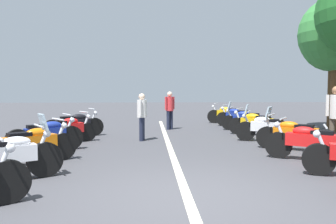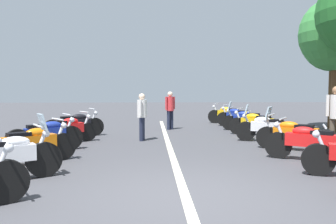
% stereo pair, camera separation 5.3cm
% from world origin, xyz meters
% --- Properties ---
extents(ground_plane, '(80.00, 80.00, 0.00)m').
position_xyz_m(ground_plane, '(0.00, 0.00, 0.00)').
color(ground_plane, '#424247').
extents(lane_centre_stripe, '(17.71, 0.16, 0.01)m').
position_xyz_m(lane_centre_stripe, '(3.92, 0.00, 0.00)').
color(lane_centre_stripe, beige).
rests_on(lane_centre_stripe, ground_plane).
extents(motorcycle_left_row_1, '(1.20, 1.83, 1.23)m').
position_xyz_m(motorcycle_left_row_1, '(1.01, 3.17, 0.48)').
color(motorcycle_left_row_1, black).
rests_on(motorcycle_left_row_1, ground_plane).
extents(motorcycle_left_row_2, '(1.48, 1.80, 1.01)m').
position_xyz_m(motorcycle_left_row_2, '(2.48, 3.25, 0.46)').
color(motorcycle_left_row_2, black).
rests_on(motorcycle_left_row_2, ground_plane).
extents(motorcycle_left_row_3, '(1.22, 1.82, 1.02)m').
position_xyz_m(motorcycle_left_row_3, '(3.99, 3.37, 0.47)').
color(motorcycle_left_row_3, black).
rests_on(motorcycle_left_row_3, ground_plane).
extents(motorcycle_left_row_4, '(1.38, 1.79, 0.98)m').
position_xyz_m(motorcycle_left_row_4, '(5.48, 3.22, 0.45)').
color(motorcycle_left_row_4, black).
rests_on(motorcycle_left_row_4, ground_plane).
extents(motorcycle_left_row_5, '(1.17, 1.97, 1.01)m').
position_xyz_m(motorcycle_left_row_5, '(6.91, 3.26, 0.46)').
color(motorcycle_left_row_5, black).
rests_on(motorcycle_left_row_5, ground_plane).
extents(motorcycle_right_row_2, '(1.34, 1.86, 1.00)m').
position_xyz_m(motorcycle_right_row_2, '(2.48, -3.20, 0.46)').
color(motorcycle_right_row_2, black).
rests_on(motorcycle_right_row_2, ground_plane).
extents(motorcycle_right_row_3, '(1.34, 1.87, 1.21)m').
position_xyz_m(motorcycle_right_row_3, '(3.86, -3.41, 0.47)').
color(motorcycle_right_row_3, black).
rests_on(motorcycle_right_row_3, ground_plane).
extents(motorcycle_right_row_4, '(1.01, 1.96, 1.21)m').
position_xyz_m(motorcycle_right_row_4, '(5.44, -3.21, 0.47)').
color(motorcycle_right_row_4, black).
rests_on(motorcycle_right_row_4, ground_plane).
extents(motorcycle_right_row_5, '(1.35, 1.86, 1.00)m').
position_xyz_m(motorcycle_right_row_5, '(6.96, -3.35, 0.46)').
color(motorcycle_right_row_5, black).
rests_on(motorcycle_right_row_5, ground_plane).
extents(motorcycle_right_row_6, '(1.05, 2.04, 1.20)m').
position_xyz_m(motorcycle_right_row_6, '(8.41, -3.41, 0.46)').
color(motorcycle_right_row_6, black).
rests_on(motorcycle_right_row_6, ground_plane).
extents(motorcycle_right_row_7, '(1.21, 1.76, 1.01)m').
position_xyz_m(motorcycle_right_row_7, '(9.94, -3.41, 0.46)').
color(motorcycle_right_row_7, black).
rests_on(motorcycle_right_row_7, ground_plane).
extents(motorcycle_right_row_8, '(1.08, 1.98, 1.02)m').
position_xyz_m(motorcycle_right_row_8, '(11.38, -3.32, 0.47)').
color(motorcycle_right_row_8, black).
rests_on(motorcycle_right_row_8, ground_plane).
extents(bystander_0, '(0.32, 0.49, 1.79)m').
position_xyz_m(bystander_0, '(3.86, -4.58, 1.05)').
color(bystander_0, brown).
rests_on(bystander_0, ground_plane).
extents(bystander_1, '(0.37, 0.43, 1.61)m').
position_xyz_m(bystander_1, '(9.01, -0.27, 0.94)').
color(bystander_1, '#1E2338').
rests_on(bystander_1, ground_plane).
extents(bystander_2, '(0.52, 0.32, 1.56)m').
position_xyz_m(bystander_2, '(5.93, 0.84, 0.91)').
color(bystander_2, '#1E2338').
rests_on(bystander_2, ground_plane).
extents(roadside_tree_1, '(2.68, 2.68, 5.15)m').
position_xyz_m(roadside_tree_1, '(8.94, -7.26, 3.77)').
color(roadside_tree_1, brown).
rests_on(roadside_tree_1, ground_plane).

